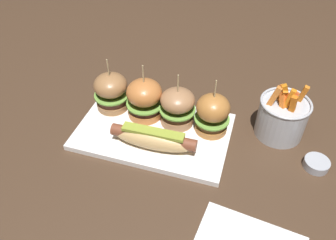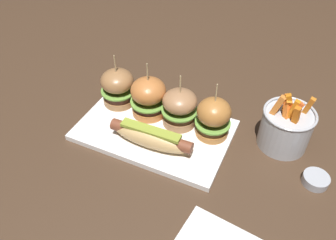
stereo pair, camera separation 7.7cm
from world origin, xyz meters
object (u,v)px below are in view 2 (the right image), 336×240
hot_dog (151,137)px  slider_far_right (213,118)px  platter_main (155,130)px  slider_center_left (149,97)px  fries_bucket (286,127)px  slider_far_left (118,87)px  slider_center_right (180,108)px  sauce_ramekin (316,179)px

hot_dog → slider_far_right: (0.11, 0.09, 0.02)m
slider_far_right → hot_dog: bearing=-140.3°
platter_main → slider_center_left: size_ratio=2.48×
slider_center_left → fries_bucket: size_ratio=1.03×
slider_far_left → slider_far_right: slider_far_right is taller
slider_center_left → slider_center_right: bearing=-1.6°
fries_bucket → slider_center_right: bearing=-168.5°
fries_bucket → sauce_ramekin: size_ratio=2.60×
hot_dog → slider_far_left: size_ratio=1.40×
slider_far_right → slider_far_left: bearing=177.7°
slider_far_right → sauce_ramekin: (0.24, -0.03, -0.05)m
slider_far_left → slider_center_right: slider_far_left is taller
slider_far_left → slider_center_right: bearing=-2.6°
fries_bucket → slider_far_right: bearing=-161.8°
slider_far_left → fries_bucket: slider_far_left is taller
slider_center_left → platter_main: bearing=-50.7°
slider_far_left → platter_main: bearing=-21.9°
hot_dog → slider_far_right: 0.15m
hot_dog → sauce_ramekin: 0.36m
slider_far_right → slider_center_right: bearing=178.3°
slider_far_left → slider_center_left: slider_center_left is taller
slider_far_left → slider_center_left: 0.09m
fries_bucket → sauce_ramekin: 0.13m
hot_dog → slider_far_right: slider_far_right is taller
slider_center_left → slider_far_left: bearing=176.5°
platter_main → slider_far_left: 0.15m
slider_center_left → fries_bucket: bearing=8.1°
sauce_ramekin → platter_main: bearing=-179.0°
platter_main → slider_center_right: bearing=43.3°
slider_far_left → slider_far_right: bearing=-2.3°
platter_main → hot_dog: (0.02, -0.05, 0.03)m
slider_far_right → sauce_ramekin: bearing=-8.1°
slider_center_left → sauce_ramekin: (0.41, -0.04, -0.05)m
platter_main → sauce_ramekin: sauce_ramekin is taller
sauce_ramekin → fries_bucket: bearing=135.4°
hot_dog → slider_center_left: size_ratio=1.35×
platter_main → hot_dog: 0.06m
slider_center_right → slider_far_right: size_ratio=0.96×
slider_far_left → slider_far_right: 0.26m
fries_bucket → hot_dog: bearing=-151.7°
slider_far_left → sauce_ramekin: 0.50m
slider_far_right → sauce_ramekin: slider_far_right is taller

